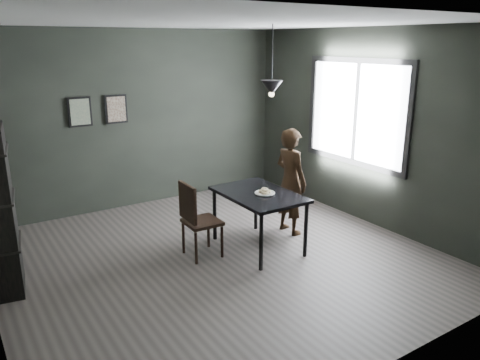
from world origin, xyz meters
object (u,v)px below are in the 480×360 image
cafe_table (259,199)px  woman (291,181)px  white_plate (265,194)px  pendant_lamp (272,88)px  wood_chair (196,216)px

cafe_table → woman: (0.68, 0.19, 0.07)m
white_plate → woman: bearing=23.0°
white_plate → pendant_lamp: pendant_lamp is taller
wood_chair → pendant_lamp: 1.84m
cafe_table → woman: 0.71m
cafe_table → wood_chair: size_ratio=1.24×
cafe_table → wood_chair: (-0.81, 0.19, -0.12)m
woman → wood_chair: (-1.49, -0.00, -0.19)m
white_plate → wood_chair: (-0.85, 0.27, -0.21)m
woman → wood_chair: size_ratio=1.54×
white_plate → wood_chair: bearing=162.6°
cafe_table → pendant_lamp: 1.41m
woman → wood_chair: woman is taller
cafe_table → pendant_lamp: bearing=21.8°
cafe_table → woman: woman is taller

